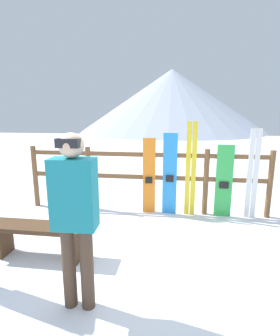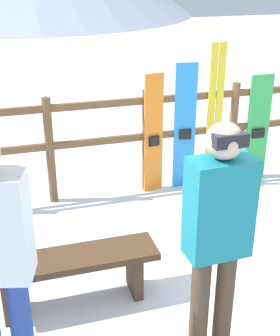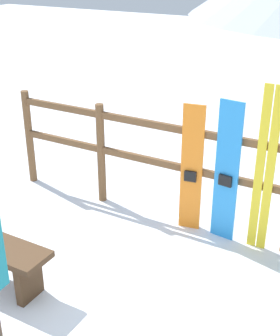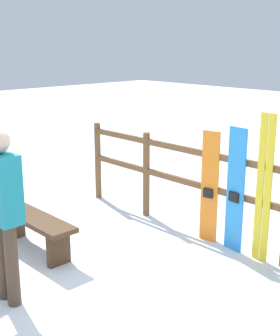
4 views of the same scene
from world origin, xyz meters
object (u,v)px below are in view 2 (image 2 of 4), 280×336
at_px(snowboard_blue, 185,128).
at_px(person_teal, 218,229).
at_px(snowboard_orange, 154,135).
at_px(snowboard_green, 258,128).
at_px(ski_pair_yellow, 215,116).
at_px(bench, 72,268).

bearing_deg(snowboard_blue, person_teal, -107.45).
xyz_separation_m(snowboard_orange, snowboard_green, (1.41, -0.00, -0.05)).
distance_m(snowboard_orange, ski_pair_yellow, 0.81).
xyz_separation_m(bench, ski_pair_yellow, (2.09, 1.84, 0.55)).
bearing_deg(snowboard_green, ski_pair_yellow, 179.67).
bearing_deg(person_teal, bench, 136.50).
bearing_deg(snowboard_blue, snowboard_orange, -179.99).
bearing_deg(ski_pair_yellow, snowboard_blue, -179.51).
bearing_deg(snowboard_orange, ski_pair_yellow, 0.25).
bearing_deg(snowboard_green, person_teal, -124.79).
xyz_separation_m(snowboard_blue, snowboard_green, (1.01, -0.00, -0.10)).
height_order(bench, snowboard_orange, snowboard_orange).
height_order(person_teal, snowboard_orange, person_teal).
bearing_deg(snowboard_blue, bench, -132.78).
xyz_separation_m(snowboard_orange, snowboard_blue, (0.40, 0.00, 0.05)).
relative_size(person_teal, snowboard_blue, 1.13).
relative_size(ski_pair_yellow, snowboard_green, 1.30).
distance_m(person_teal, ski_pair_yellow, 2.93).
relative_size(bench, snowboard_orange, 0.96).
relative_size(bench, snowboard_green, 1.03).
distance_m(snowboard_orange, snowboard_green, 1.41).
height_order(bench, person_teal, person_teal).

